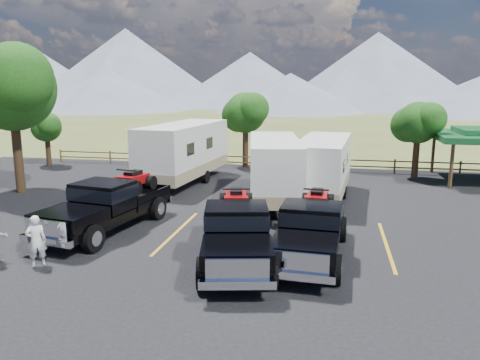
% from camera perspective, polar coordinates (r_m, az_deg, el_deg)
% --- Properties ---
extents(ground, '(320.00, 320.00, 0.00)m').
position_cam_1_polar(ground, '(14.68, -5.29, -11.68)').
color(ground, '#4F5C27').
rests_on(ground, ground).
extents(asphalt_lot, '(44.00, 34.00, 0.04)m').
position_cam_1_polar(asphalt_lot, '(17.37, -2.48, -7.80)').
color(asphalt_lot, black).
rests_on(asphalt_lot, ground).
extents(stall_lines, '(12.12, 5.50, 0.01)m').
position_cam_1_polar(stall_lines, '(18.28, -1.74, -6.71)').
color(stall_lines, gold).
rests_on(stall_lines, asphalt_lot).
extents(tree_big_nw, '(5.54, 5.18, 7.84)m').
position_cam_1_polar(tree_big_nw, '(27.41, -26.15, 10.06)').
color(tree_big_nw, black).
rests_on(tree_big_nw, ground).
extents(tree_ne_a, '(3.11, 2.92, 4.76)m').
position_cam_1_polar(tree_ne_a, '(30.44, 20.85, 6.53)').
color(tree_ne_a, black).
rests_on(tree_ne_a, ground).
extents(tree_north, '(3.46, 3.24, 5.25)m').
position_cam_1_polar(tree_north, '(32.53, 0.63, 8.18)').
color(tree_north, black).
rests_on(tree_north, ground).
extents(tree_nw_small, '(2.59, 2.43, 3.85)m').
position_cam_1_polar(tree_nw_small, '(36.07, -22.56, 5.97)').
color(tree_nw_small, black).
rests_on(tree_nw_small, ground).
extents(rail_fence, '(36.12, 0.12, 1.00)m').
position_cam_1_polar(rail_fence, '(31.89, 7.59, 2.17)').
color(rail_fence, brown).
rests_on(rail_fence, ground).
extents(mountain_range, '(209.00, 71.00, 20.00)m').
position_cam_1_polar(mountain_range, '(119.46, 5.73, 12.58)').
color(mountain_range, slate).
rests_on(mountain_range, ground).
extents(rig_left, '(3.28, 6.99, 2.24)m').
position_cam_1_polar(rig_left, '(19.34, -15.77, -2.80)').
color(rig_left, black).
rests_on(rig_left, asphalt_lot).
extents(rig_center, '(3.37, 6.78, 2.17)m').
position_cam_1_polar(rig_center, '(15.46, -0.43, -6.11)').
color(rig_center, black).
rests_on(rig_center, asphalt_lot).
extents(rig_right, '(2.49, 6.35, 2.09)m').
position_cam_1_polar(rig_right, '(16.00, 8.72, -5.77)').
color(rig_right, black).
rests_on(rig_right, asphalt_lot).
extents(trailer_left, '(3.46, 10.09, 3.49)m').
position_cam_1_polar(trailer_left, '(27.63, -6.84, 3.38)').
color(trailer_left, white).
rests_on(trailer_left, asphalt_lot).
extents(trailer_center, '(3.52, 9.08, 3.14)m').
position_cam_1_polar(trailer_center, '(23.03, 4.22, 1.32)').
color(trailer_center, white).
rests_on(trailer_center, asphalt_lot).
extents(trailer_right, '(2.94, 8.88, 3.07)m').
position_cam_1_polar(trailer_right, '(23.92, 10.08, 1.47)').
color(trailer_right, white).
rests_on(trailer_right, asphalt_lot).
extents(person_a, '(0.74, 0.70, 1.69)m').
position_cam_1_polar(person_a, '(16.38, -23.59, -6.81)').
color(person_a, white).
rests_on(person_a, asphalt_lot).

